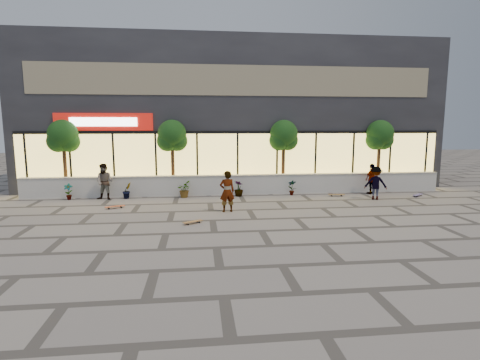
{
  "coord_description": "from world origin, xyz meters",
  "views": [
    {
      "loc": [
        -2.13,
        -12.4,
        3.63
      ],
      "look_at": [
        -0.38,
        3.36,
        1.3
      ],
      "focal_mm": 28.0,
      "sensor_mm": 36.0,
      "label": 1
    }
  ],
  "objects": [
    {
      "name": "retail_building",
      "position": [
        -0.0,
        12.49,
        4.25
      ],
      "size": [
        24.0,
        9.17,
        8.5
      ],
      "color": "#26252B",
      "rests_on": "ground"
    },
    {
      "name": "planter_wall",
      "position": [
        0.0,
        7.0,
        0.52
      ],
      "size": [
        22.0,
        0.42,
        1.04
      ],
      "color": "silver",
      "rests_on": "ground"
    },
    {
      "name": "skater_left",
      "position": [
        -6.72,
        6.3,
        0.89
      ],
      "size": [
        0.97,
        0.82,
        1.78
      ],
      "primitive_type": "imported",
      "rotation": [
        0.0,
        0.0,
        -0.19
      ],
      "color": "tan",
      "rests_on": "ground"
    },
    {
      "name": "ground",
      "position": [
        0.0,
        0.0,
        0.0
      ],
      "size": [
        80.0,
        80.0,
        0.0
      ],
      "primitive_type": "plane",
      "color": "gray",
      "rests_on": "ground"
    },
    {
      "name": "skateboard_left",
      "position": [
        -5.83,
        4.21,
        0.09
      ],
      "size": [
        0.87,
        0.54,
        0.1
      ],
      "rotation": [
        0.0,
        0.0,
        0.4
      ],
      "color": "#BE4D23",
      "rests_on": "ground"
    },
    {
      "name": "shrub_c",
      "position": [
        -2.9,
        6.45,
        0.41
      ],
      "size": [
        0.68,
        0.77,
        0.81
      ],
      "primitive_type": "imported",
      "rotation": [
        0.0,
        0.0,
        1.64
      ],
      "color": "#163D13",
      "rests_on": "ground"
    },
    {
      "name": "shrub_d",
      "position": [
        -0.1,
        6.45,
        0.41
      ],
      "size": [
        0.64,
        0.64,
        0.81
      ],
      "primitive_type": "imported",
      "rotation": [
        0.0,
        0.0,
        2.46
      ],
      "color": "#163D13",
      "rests_on": "ground"
    },
    {
      "name": "skater_right_near",
      "position": [
        6.99,
        6.3,
        0.81
      ],
      "size": [
        1.03,
        0.77,
        1.62
      ],
      "primitive_type": "imported",
      "rotation": [
        0.0,
        0.0,
        3.59
      ],
      "color": "silver",
      "rests_on": "ground"
    },
    {
      "name": "skateboard_right_far",
      "position": [
        9.05,
        5.39,
        0.08
      ],
      "size": [
        0.78,
        0.64,
        0.1
      ],
      "rotation": [
        0.0,
        0.0,
        0.63
      ],
      "color": "#514783",
      "rests_on": "ground"
    },
    {
      "name": "skateboard_center",
      "position": [
        -2.38,
        1.23,
        0.08
      ],
      "size": [
        0.77,
        0.57,
        0.09
      ],
      "rotation": [
        0.0,
        0.0,
        0.54
      ],
      "color": "#8F5E2E",
      "rests_on": "ground"
    },
    {
      "name": "tree_east",
      "position": [
        8.0,
        7.7,
        2.99
      ],
      "size": [
        1.6,
        1.5,
        3.92
      ],
      "color": "#4E2E1C",
      "rests_on": "ground"
    },
    {
      "name": "tree_west",
      "position": [
        -9.0,
        7.7,
        2.99
      ],
      "size": [
        1.6,
        1.5,
        3.92
      ],
      "color": "#4E2E1C",
      "rests_on": "ground"
    },
    {
      "name": "shrub_a",
      "position": [
        -8.5,
        6.45,
        0.41
      ],
      "size": [
        0.43,
        0.29,
        0.81
      ],
      "primitive_type": "imported",
      "color": "#163D13",
      "rests_on": "ground"
    },
    {
      "name": "tree_midwest",
      "position": [
        -3.5,
        7.7,
        2.99
      ],
      "size": [
        1.6,
        1.5,
        3.92
      ],
      "color": "#4E2E1C",
      "rests_on": "ground"
    },
    {
      "name": "tree_mideast",
      "position": [
        2.5,
        7.7,
        2.99
      ],
      "size": [
        1.6,
        1.5,
        3.92
      ],
      "color": "#4E2E1C",
      "rests_on": "ground"
    },
    {
      "name": "skater_right_far",
      "position": [
        6.5,
        4.88,
        0.81
      ],
      "size": [
        1.21,
        0.99,
        1.62
      ],
      "primitive_type": "imported",
      "rotation": [
        0.0,
        0.0,
        2.71
      ],
      "color": "#9D351C",
      "rests_on": "ground"
    },
    {
      "name": "skateboard_right_near",
      "position": [
        4.92,
        5.9,
        0.08
      ],
      "size": [
        0.85,
        0.29,
        0.1
      ],
      "rotation": [
        0.0,
        0.0,
        -0.1
      ],
      "color": "brown",
      "rests_on": "ground"
    },
    {
      "name": "skater_center",
      "position": [
        -0.96,
        3.02,
        0.87
      ],
      "size": [
        0.69,
        0.5,
        1.75
      ],
      "primitive_type": "imported",
      "rotation": [
        0.0,
        0.0,
        3.28
      ],
      "color": "white",
      "rests_on": "ground"
    },
    {
      "name": "shrub_e",
      "position": [
        2.7,
        6.45,
        0.41
      ],
      "size": [
        0.46,
        0.35,
        0.81
      ],
      "primitive_type": "imported",
      "rotation": [
        0.0,
        0.0,
        3.28
      ],
      "color": "#163D13",
      "rests_on": "ground"
    },
    {
      "name": "shrub_b",
      "position": [
        -5.7,
        6.45,
        0.41
      ],
      "size": [
        0.57,
        0.57,
        0.81
      ],
      "primitive_type": "imported",
      "rotation": [
        0.0,
        0.0,
        0.82
      ],
      "color": "#163D13",
      "rests_on": "ground"
    }
  ]
}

